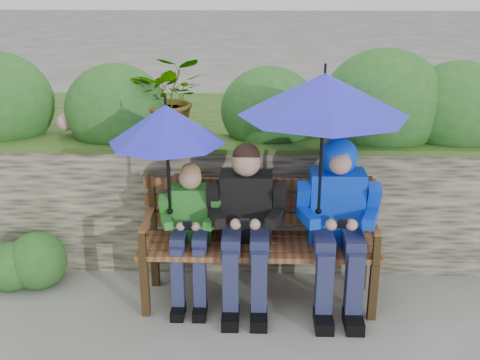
{
  "coord_description": "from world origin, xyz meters",
  "views": [
    {
      "loc": [
        0.12,
        -3.71,
        2.32
      ],
      "look_at": [
        0.0,
        0.1,
        0.95
      ],
      "focal_mm": 45.0,
      "sensor_mm": 36.0,
      "label": 1
    }
  ],
  "objects_px": {
    "boy_middle": "(246,220)",
    "boy_right": "(338,212)",
    "park_bench": "(259,233)",
    "umbrella_left": "(166,124)",
    "boy_left": "(190,226)",
    "umbrella_right": "(324,95)"
  },
  "relations": [
    {
      "from": "boy_left",
      "to": "boy_right",
      "type": "bearing_deg",
      "value": -0.29
    },
    {
      "from": "boy_middle",
      "to": "boy_right",
      "type": "relative_size",
      "value": 0.97
    },
    {
      "from": "boy_middle",
      "to": "umbrella_left",
      "type": "relative_size",
      "value": 1.4
    },
    {
      "from": "park_bench",
      "to": "umbrella_left",
      "type": "bearing_deg",
      "value": -173.37
    },
    {
      "from": "boy_right",
      "to": "umbrella_left",
      "type": "xyz_separation_m",
      "value": [
        -1.16,
        0.0,
        0.62
      ]
    },
    {
      "from": "boy_left",
      "to": "boy_middle",
      "type": "distance_m",
      "value": 0.4
    },
    {
      "from": "boy_right",
      "to": "umbrella_left",
      "type": "distance_m",
      "value": 1.32
    },
    {
      "from": "park_bench",
      "to": "boy_left",
      "type": "height_order",
      "value": "boy_left"
    },
    {
      "from": "park_bench",
      "to": "umbrella_right",
      "type": "distance_m",
      "value": 1.11
    },
    {
      "from": "boy_left",
      "to": "boy_right",
      "type": "relative_size",
      "value": 0.85
    },
    {
      "from": "boy_right",
      "to": "umbrella_right",
      "type": "height_order",
      "value": "umbrella_right"
    },
    {
      "from": "umbrella_left",
      "to": "park_bench",
      "type": "bearing_deg",
      "value": 6.63
    },
    {
      "from": "boy_right",
      "to": "boy_left",
      "type": "bearing_deg",
      "value": 179.71
    },
    {
      "from": "boy_left",
      "to": "umbrella_right",
      "type": "height_order",
      "value": "umbrella_right"
    },
    {
      "from": "umbrella_left",
      "to": "boy_right",
      "type": "bearing_deg",
      "value": -0.07
    },
    {
      "from": "boy_middle",
      "to": "boy_right",
      "type": "bearing_deg",
      "value": 0.89
    },
    {
      "from": "boy_middle",
      "to": "boy_right",
      "type": "height_order",
      "value": "boy_right"
    },
    {
      "from": "umbrella_left",
      "to": "umbrella_right",
      "type": "xyz_separation_m",
      "value": [
        1.03,
        -0.01,
        0.21
      ]
    },
    {
      "from": "park_bench",
      "to": "umbrella_left",
      "type": "height_order",
      "value": "umbrella_left"
    },
    {
      "from": "boy_left",
      "to": "boy_middle",
      "type": "bearing_deg",
      "value": -2.23
    },
    {
      "from": "park_bench",
      "to": "boy_middle",
      "type": "bearing_deg",
      "value": -137.78
    },
    {
      "from": "umbrella_right",
      "to": "boy_left",
      "type": "bearing_deg",
      "value": 178.93
    }
  ]
}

